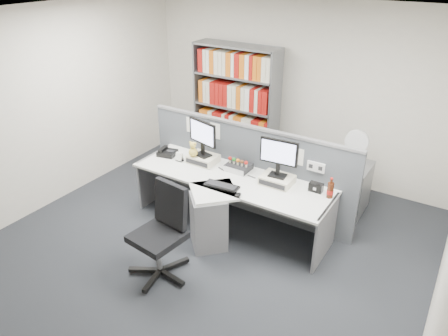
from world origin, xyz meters
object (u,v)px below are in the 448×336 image
Objects in this scene: desk at (222,203)px; shelving_unit at (236,109)px; desk_fan at (357,144)px; desk_phone at (167,152)px; monitor_left at (202,135)px; filing_cabinet at (350,188)px; monitor_right at (279,155)px; desktop_pc at (238,167)px; office_chair at (163,230)px; keyboard at (222,186)px; mouse at (238,195)px; desk_calendar at (180,157)px; speaker at (316,187)px; cola_bottle at (330,190)px.

desk is 2.12m from shelving_unit.
desk_fan is at bearing 49.38° from desk.
desk_phone is at bearing 164.74° from desk.
filing_cabinet is at bearing 30.29° from monitor_left.
monitor_right reaches higher than desktop_pc.
monitor_left reaches higher than desk_fan.
shelving_unit is at bearing 122.00° from desktop_pc.
office_chair is at bearing -120.02° from filing_cabinet.
office_chair is (-0.19, -0.90, -0.17)m from keyboard.
desktop_pc reaches higher than mouse.
desk_phone is 0.26× the size of office_chair.
desk_phone is (-1.07, -0.15, -0.00)m from desktop_pc.
desk is 5.43× the size of monitor_right.
office_chair reaches higher than desk_phone.
desk reaches higher than filing_cabinet.
desktop_pc is 2.99× the size of mouse.
desk is at bearing 80.61° from office_chair.
desk_calendar is at bearing -174.23° from monitor_right.
desk_fan is at bearing 80.00° from speaker.
filing_cabinet is (1.22, 0.96, -0.41)m from desktop_pc.
monitor_right reaches higher than cola_bottle.
speaker is at bearing 26.74° from keyboard.
keyboard is 0.86× the size of desk_fan.
office_chair is (-1.19, -1.40, -0.21)m from speaker.
desk_fan is at bearing 51.19° from keyboard.
desk_fan is at bearing 59.98° from mouse.
office_chair is at bearing -130.34° from speaker.
shelving_unit reaches higher than mouse.
shelving_unit reaches higher than speaker.
keyboard is 2.71× the size of speaker.
cola_bottle reaches higher than keyboard.
desk_calendar is at bearing -11.76° from desk_phone.
desktop_pc reaches higher than keyboard.
desk_fan is at bearing 30.27° from monitor_left.
mouse is 0.83× the size of desk_calendar.
desk_phone is at bearing -154.34° from desk_fan.
filing_cabinet is at bearing 90.00° from desk_fan.
shelving_unit is at bearing 167.92° from desk_fan.
cola_bottle is 0.36× the size of filing_cabinet.
desk is at bearing -130.61° from filing_cabinet.
monitor_left is at bearing -76.18° from shelving_unit.
desk_fan is at bearing 57.78° from monitor_right.
desktop_pc is 0.29× the size of office_chair.
desk_phone reaches higher than filing_cabinet.
monitor_left is at bearing -173.44° from desktop_pc.
mouse is 1.82m from filing_cabinet.
desktop_pc is (0.52, 0.06, -0.35)m from monitor_left.
keyboard is 0.91m from desk_calendar.
desk_calendar is (0.26, -0.05, 0.01)m from desk_phone.
monitor_right is (1.10, -0.00, -0.01)m from monitor_left.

